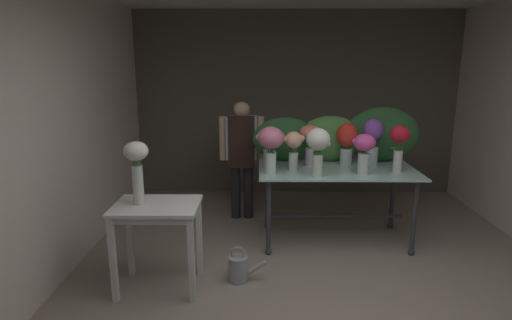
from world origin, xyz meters
name	(u,v)px	position (x,y,z in m)	size (l,w,h in m)	color
ground_plane	(307,240)	(0.00, 1.89, 0.00)	(8.33, 8.33, 0.00)	gray
wall_back	(296,104)	(0.00, 3.79, 1.35)	(4.85, 0.12, 2.71)	#5B564C
wall_left	(84,122)	(-2.43, 1.89, 1.35)	(0.12, 3.91, 2.71)	beige
display_table_glass	(336,180)	(0.30, 1.90, 0.71)	(1.70, 0.94, 0.85)	#ACD3CA
side_table_white	(157,217)	(-1.44, 0.86, 0.68)	(0.73, 0.55, 0.79)	white
florist	(242,148)	(-0.77, 2.62, 0.93)	(0.56, 0.24, 1.52)	#232328
foliage_backdrop	(343,137)	(0.42, 2.25, 1.13)	(1.93, 0.27, 0.63)	#28562D
vase_crimson_hydrangea	(399,142)	(0.91, 1.74, 1.17)	(0.21, 0.20, 0.50)	silver
vase_scarlet_lilies	(347,141)	(0.43, 2.05, 1.12)	(0.23, 0.23, 0.48)	silver
vase_violet_snapdragons	(373,139)	(0.71, 2.02, 1.15)	(0.22, 0.22, 0.53)	silver
vase_ivory_freesia	(318,145)	(0.04, 1.56, 1.17)	(0.24, 0.24, 0.50)	silver
vase_fuchsia_stock	(364,150)	(0.52, 1.64, 1.11)	(0.24, 0.22, 0.43)	silver
vase_coral_roses	(310,138)	(0.01, 2.03, 1.16)	(0.24, 0.24, 0.46)	silver
vase_peach_carnations	(294,147)	(-0.18, 1.83, 1.10)	(0.23, 0.18, 0.42)	silver
vase_blush_tulips	(268,142)	(-0.46, 1.96, 1.13)	(0.26, 0.22, 0.42)	silver
vase_rosy_anemones	(271,143)	(-0.43, 1.68, 1.17)	(0.28, 0.27, 0.49)	silver
vase_white_roses_tall	(137,164)	(-1.58, 0.86, 1.15)	(0.21, 0.21, 0.55)	silver
watering_can	(239,268)	(-0.74, 0.97, 0.13)	(0.35, 0.18, 0.34)	#999EA3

